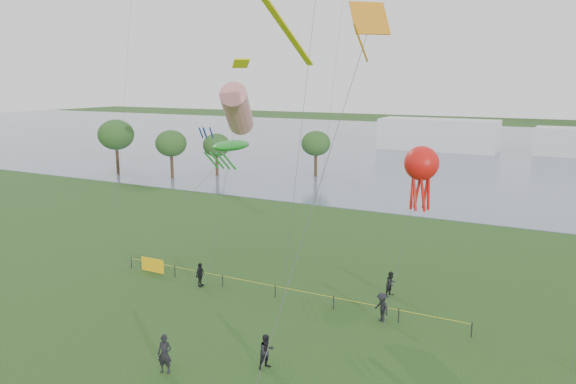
% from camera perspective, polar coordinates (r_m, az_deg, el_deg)
% --- Properties ---
extents(lake, '(400.00, 120.00, 0.08)m').
position_cam_1_polar(lake, '(115.84, 21.29, 3.91)').
color(lake, slate).
rests_on(lake, ground_plane).
extents(pavilion_left, '(22.00, 8.00, 6.00)m').
position_cam_1_polar(pavilion_left, '(112.61, 15.00, 5.63)').
color(pavilion_left, silver).
rests_on(pavilion_left, ground_plane).
extents(trees, '(30.41, 16.57, 7.93)m').
position_cam_1_polar(trees, '(80.37, -10.18, 5.18)').
color(trees, '#39271A').
rests_on(trees, ground_plane).
extents(fence, '(24.07, 0.07, 1.05)m').
position_cam_1_polar(fence, '(39.05, -9.26, -8.19)').
color(fence, black).
rests_on(fence, ground_plane).
extents(spectator_a, '(0.91, 1.01, 1.69)m').
position_cam_1_polar(spectator_a, '(27.70, -2.18, -15.89)').
color(spectator_a, black).
rests_on(spectator_a, ground_plane).
extents(spectator_b, '(1.25, 1.13, 1.68)m').
position_cam_1_polar(spectator_b, '(32.93, 9.50, -11.47)').
color(spectator_b, black).
rests_on(spectator_b, ground_plane).
extents(spectator_c, '(0.49, 0.99, 1.62)m').
position_cam_1_polar(spectator_c, '(38.04, -8.92, -8.30)').
color(spectator_c, black).
rests_on(spectator_c, ground_plane).
extents(spectator_f, '(0.79, 0.64, 1.89)m').
position_cam_1_polar(spectator_f, '(27.87, -12.41, -15.77)').
color(spectator_f, black).
rests_on(spectator_f, ground_plane).
extents(spectator_g, '(0.84, 0.94, 1.59)m').
position_cam_1_polar(spectator_g, '(36.67, 10.43, -9.15)').
color(spectator_g, black).
rests_on(spectator_g, ground_plane).
extents(kite_windsock, '(4.29, 6.79, 13.39)m').
position_cam_1_polar(kite_windsock, '(39.73, -5.19, 8.32)').
color(kite_windsock, '#3F3F42').
extents(kite_creature, '(5.28, 10.20, 8.86)m').
position_cam_1_polar(kite_creature, '(44.11, -5.83, 4.68)').
color(kite_creature, '#3F3F42').
extents(kite_octopus, '(2.12, 6.47, 9.59)m').
position_cam_1_polar(kite_octopus, '(35.10, 13.41, 2.72)').
color(kite_octopus, '#3F3F42').
extents(kite_delta, '(1.59, 13.53, 16.53)m').
position_cam_1_polar(kite_delta, '(22.33, 7.67, 15.22)').
color(kite_delta, '#3F3F42').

